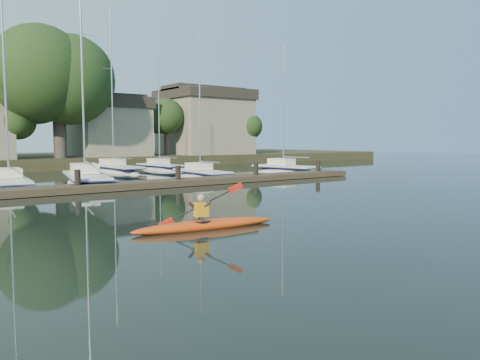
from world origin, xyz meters
TOP-DOWN VIEW (x-y plane):
  - ground at (0.00, 0.00)m, footprint 160.00×160.00m
  - kayak at (-3.00, 1.45)m, footprint 4.87×1.30m
  - dock at (0.00, 14.00)m, footprint 34.00×2.00m
  - sailboat_1 at (-5.50, 18.34)m, footprint 2.80×8.11m
  - sailboat_2 at (-1.25, 18.04)m, footprint 4.09×9.76m
  - sailboat_3 at (7.19, 18.08)m, footprint 2.08×7.16m
  - sailboat_4 at (15.39, 18.14)m, footprint 3.34×7.22m
  - sailboat_6 at (4.35, 27.44)m, footprint 2.32×9.42m
  - sailboat_7 at (8.62, 27.34)m, footprint 2.58×7.20m
  - shore at (1.61, 40.29)m, footprint 90.00×25.25m

SIDE VIEW (x-z plane):
  - sailboat_2 at x=-1.25m, z-range -8.06..7.67m
  - sailboat_4 at x=15.39m, z-range -6.10..5.72m
  - sailboat_1 at x=-5.50m, z-range -6.68..6.32m
  - sailboat_6 at x=4.35m, z-range -7.61..7.26m
  - sailboat_3 at x=7.19m, z-range -5.90..5.56m
  - sailboat_7 at x=8.62m, z-range -5.85..5.51m
  - ground at x=0.00m, z-range 0.00..0.00m
  - kayak at x=-3.00m, z-range -0.58..0.96m
  - dock at x=0.00m, z-range -0.70..1.10m
  - shore at x=1.61m, z-range -3.15..9.60m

